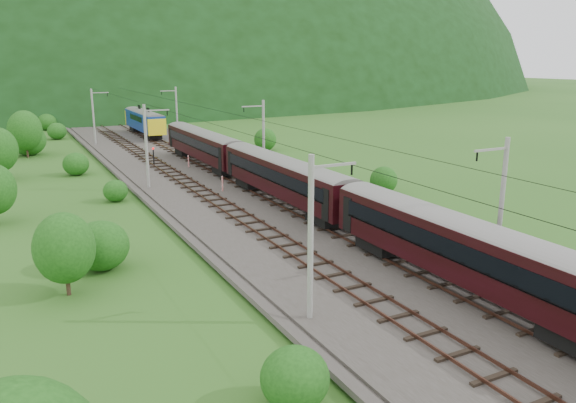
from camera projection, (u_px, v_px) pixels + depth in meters
name	position (u px, v px, depth m)	size (l,w,h in m)	color
ground	(410.00, 299.00, 30.04)	(600.00, 600.00, 0.00)	#2B5A1C
railbed	(317.00, 243.00, 38.62)	(14.00, 220.00, 0.30)	#38332D
track_left	(286.00, 245.00, 37.50)	(2.40, 220.00, 0.27)	brown
track_right	(346.00, 235.00, 39.63)	(2.40, 220.00, 0.27)	brown
catenary_left	(147.00, 144.00, 53.77)	(2.54, 192.28, 8.00)	gray
catenary_right	(263.00, 136.00, 59.21)	(2.54, 192.28, 8.00)	gray
overhead_wires	(318.00, 143.00, 36.90)	(4.83, 198.00, 0.03)	black
mountain_main	(40.00, 87.00, 253.97)	(504.00, 360.00, 244.00)	black
train	(354.00, 198.00, 38.19)	(2.73, 130.72, 4.74)	black
hazard_post_near	(222.00, 184.00, 53.04)	(0.15, 0.15, 1.43)	red
hazard_post_far	(189.00, 161.00, 64.72)	(0.15, 0.15, 1.39)	red
signal	(154.00, 155.00, 64.85)	(0.25, 0.25, 2.24)	black
vegetation_left	(67.00, 221.00, 35.64)	(12.48, 141.36, 6.10)	#194813
vegetation_right	(557.00, 239.00, 35.33)	(6.91, 90.52, 3.09)	#194813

